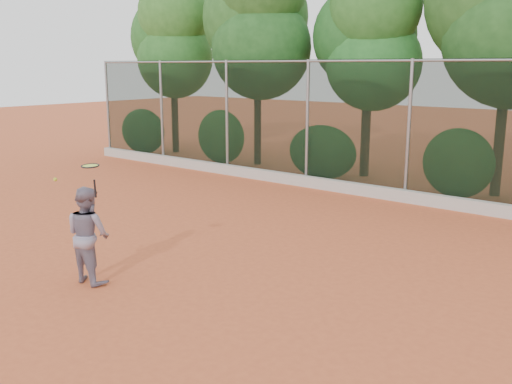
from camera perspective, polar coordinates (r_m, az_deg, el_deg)
The scene contains 7 objects.
ground at distance 9.23m, azimuth -3.94°, elevation -8.65°, with size 80.00×80.00×0.00m, color #CD5930.
concrete_curb at distance 14.72m, azimuth 14.37°, elevation -0.35°, with size 24.00×0.20×0.30m, color #B9B4AB.
tennis_player at distance 9.26m, azimuth -16.43°, elevation -4.11°, with size 0.74×0.58×1.53m, color gray.
chainlink_fence at distance 14.61m, azimuth 15.04°, elevation 6.32°, with size 24.09×0.09×3.50m.
foliage_backdrop at distance 16.60m, azimuth 16.67°, elevation 15.72°, with size 23.70×3.63×7.55m.
tennis_racket at distance 8.70m, azimuth -16.20°, elevation 2.27°, with size 0.34×0.35×0.51m.
tennis_ball_in_flight at distance 10.80m, azimuth -19.44°, elevation 1.19°, with size 0.07×0.07×0.07m.
Camera 1 is at (5.88, -6.29, 3.33)m, focal length 40.00 mm.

